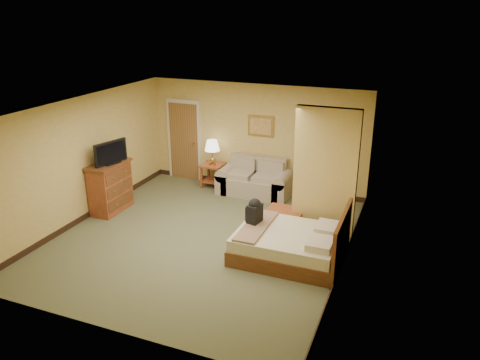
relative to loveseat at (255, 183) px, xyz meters
The scene contains 17 objects.
floor 2.59m from the loveseat, 93.19° to the right, with size 6.00×6.00×0.00m, color brown.
ceiling 3.46m from the loveseat, 93.19° to the right, with size 6.00×6.00×0.00m, color white.
back_wall 1.11m from the loveseat, 108.60° to the left, with size 5.50×0.02×2.60m, color tan.
left_wall 4.00m from the loveseat, 138.35° to the right, with size 0.02×6.00×2.60m, color tan.
right_wall 3.80m from the loveseat, 44.63° to the right, with size 0.02×6.00×2.60m, color tan.
partition 2.79m from the loveseat, 39.40° to the right, with size 1.20×0.15×2.60m, color tan.
door 2.26m from the loveseat, 169.41° to the left, with size 0.94×0.16×2.10m.
baseboard 0.50m from the loveseat, 109.01° to the left, with size 5.50×0.02×0.12m, color black.
loveseat is the anchor object (origin of this frame).
side_table 1.16m from the loveseat, behind, with size 0.54×0.54×0.59m.
table_lamp 1.39m from the loveseat, behind, with size 0.37×0.37×0.62m.
coffee_table 2.16m from the loveseat, 54.39° to the right, with size 0.73×0.73×0.47m.
wall_picture 1.37m from the loveseat, 90.00° to the left, with size 0.66×0.04×0.51m.
dresser 3.37m from the loveseat, 141.16° to the right, with size 0.55×1.04×1.12m.
tv 3.45m from the loveseat, 140.06° to the right, with size 0.29×0.80×0.50m.
bed 3.16m from the loveseat, 57.84° to the right, with size 1.92×1.57×1.02m.
backpack 2.77m from the loveseat, 70.06° to the right, with size 0.25×0.33×0.51m.
Camera 1 is at (3.72, -7.40, 4.30)m, focal length 35.00 mm.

